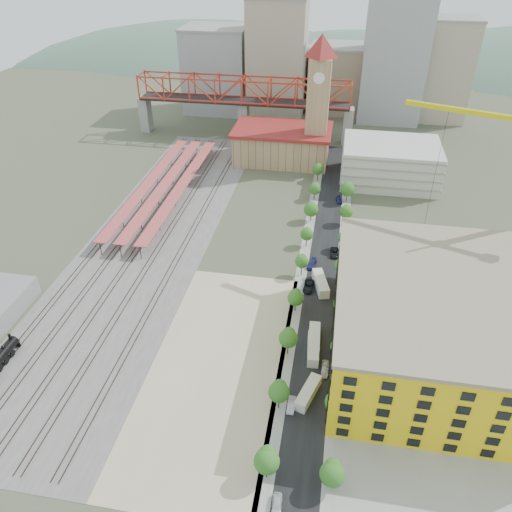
% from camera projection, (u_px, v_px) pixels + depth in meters
% --- Properties ---
extents(ground, '(400.00, 400.00, 0.00)m').
position_uv_depth(ground, '(260.00, 282.00, 132.60)').
color(ground, '#474C38').
rests_on(ground, ground).
extents(ballast_strip, '(36.00, 165.00, 0.06)m').
position_uv_depth(ballast_strip, '(153.00, 236.00, 152.05)').
color(ballast_strip, '#605E59').
rests_on(ballast_strip, ground).
extents(dirt_lot, '(28.00, 67.00, 0.06)m').
position_uv_depth(dirt_lot, '(217.00, 367.00, 107.44)').
color(dirt_lot, tan).
rests_on(dirt_lot, ground).
extents(street_asphalt, '(12.00, 170.00, 0.06)m').
position_uv_depth(street_asphalt, '(324.00, 257.00, 142.53)').
color(street_asphalt, black).
rests_on(street_asphalt, ground).
extents(sidewalk_west, '(3.00, 170.00, 0.04)m').
position_uv_depth(sidewalk_west, '(304.00, 255.00, 143.33)').
color(sidewalk_west, gray).
rests_on(sidewalk_west, ground).
extents(sidewalk_east, '(3.00, 170.00, 0.04)m').
position_uv_depth(sidewalk_east, '(343.00, 259.00, 141.74)').
color(sidewalk_east, gray).
rests_on(sidewalk_east, ground).
extents(construction_pad, '(50.00, 90.00, 0.06)m').
position_uv_depth(construction_pad, '(446.00, 357.00, 109.78)').
color(construction_pad, gray).
rests_on(construction_pad, ground).
extents(rail_tracks, '(26.56, 160.00, 0.18)m').
position_uv_depth(rail_tracks, '(148.00, 235.00, 152.24)').
color(rail_tracks, '#382B23').
rests_on(rail_tracks, ground).
extents(platform_canopies, '(16.00, 80.00, 4.12)m').
position_uv_depth(platform_canopies, '(165.00, 184.00, 173.01)').
color(platform_canopies, '#BF4B49').
rests_on(platform_canopies, ground).
extents(station_hall, '(38.00, 24.00, 13.10)m').
position_uv_depth(station_hall, '(282.00, 144.00, 196.54)').
color(station_hall, tan).
rests_on(station_hall, ground).
extents(clock_tower, '(12.00, 12.00, 52.00)m').
position_uv_depth(clock_tower, '(319.00, 90.00, 180.71)').
color(clock_tower, tan).
rests_on(clock_tower, ground).
extents(parking_garage, '(34.00, 26.00, 14.00)m').
position_uv_depth(parking_garage, '(390.00, 163.00, 180.66)').
color(parking_garage, silver).
rests_on(parking_garage, ground).
extents(truss_bridge, '(94.00, 9.60, 25.60)m').
position_uv_depth(truss_bridge, '(243.00, 94.00, 211.37)').
color(truss_bridge, gray).
rests_on(truss_bridge, ground).
extents(construction_building, '(44.60, 50.60, 18.80)m').
position_uv_depth(construction_building, '(440.00, 323.00, 104.97)').
color(construction_building, yellow).
rests_on(construction_building, ground).
extents(street_trees, '(15.40, 124.40, 8.00)m').
position_uv_depth(street_trees, '(321.00, 277.00, 134.38)').
color(street_trees, '#26651E').
rests_on(street_trees, ground).
extents(skyline, '(133.00, 46.00, 60.00)m').
position_uv_depth(skyline, '(326.00, 66.00, 234.96)').
color(skyline, '#9EA0A3').
rests_on(skyline, ground).
extents(distant_hills, '(647.00, 264.00, 227.00)m').
position_uv_depth(distant_hills, '(374.00, 170.00, 382.84)').
color(distant_hills, '#4C6B59').
rests_on(distant_hills, ground).
extents(site_trailer_a, '(4.96, 9.17, 2.43)m').
position_uv_depth(site_trailer_a, '(308.00, 393.00, 99.99)').
color(site_trailer_a, silver).
rests_on(site_trailer_a, ground).
extents(site_trailer_b, '(3.04, 9.35, 2.52)m').
position_uv_depth(site_trailer_b, '(313.00, 349.00, 110.12)').
color(site_trailer_b, silver).
rests_on(site_trailer_b, ground).
extents(site_trailer_c, '(2.89, 9.53, 2.58)m').
position_uv_depth(site_trailer_c, '(314.00, 339.00, 112.58)').
color(site_trailer_c, silver).
rests_on(site_trailer_c, ground).
extents(site_trailer_d, '(5.24, 10.35, 2.74)m').
position_uv_depth(site_trailer_d, '(321.00, 283.00, 129.89)').
color(site_trailer_d, silver).
rests_on(site_trailer_d, ground).
extents(car_0, '(1.88, 4.19, 1.40)m').
position_uv_depth(car_0, '(277.00, 505.00, 81.35)').
color(car_0, silver).
rests_on(car_0, ground).
extents(car_1, '(1.56, 4.27, 1.40)m').
position_uv_depth(car_1, '(291.00, 405.00, 98.09)').
color(car_1, '#A9A8AD').
rests_on(car_1, ground).
extents(car_2, '(2.84, 5.72, 1.56)m').
position_uv_depth(car_2, '(309.00, 286.00, 129.77)').
color(car_2, black).
rests_on(car_2, ground).
extents(car_3, '(2.85, 5.31, 1.46)m').
position_uv_depth(car_3, '(312.00, 264.00, 138.24)').
color(car_3, navy).
rests_on(car_3, ground).
extents(car_4, '(1.77, 4.14, 1.39)m').
position_uv_depth(car_4, '(325.00, 368.00, 106.28)').
color(car_4, beige).
rests_on(car_4, ground).
extents(car_5, '(1.54, 4.07, 1.33)m').
position_uv_depth(car_5, '(325.00, 371.00, 105.61)').
color(car_5, gray).
rests_on(car_5, ground).
extents(car_6, '(2.77, 5.39, 1.46)m').
position_uv_depth(car_6, '(335.00, 253.00, 142.94)').
color(car_6, black).
rests_on(car_6, ground).
extents(car_7, '(2.47, 4.74, 1.31)m').
position_uv_depth(car_7, '(339.00, 200.00, 170.10)').
color(car_7, navy).
rests_on(car_7, ground).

